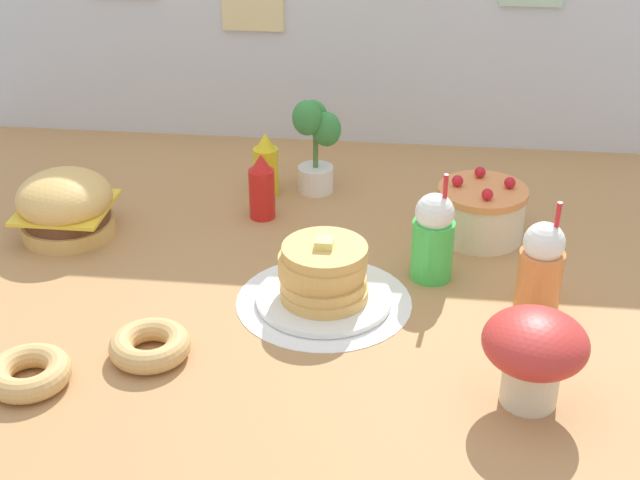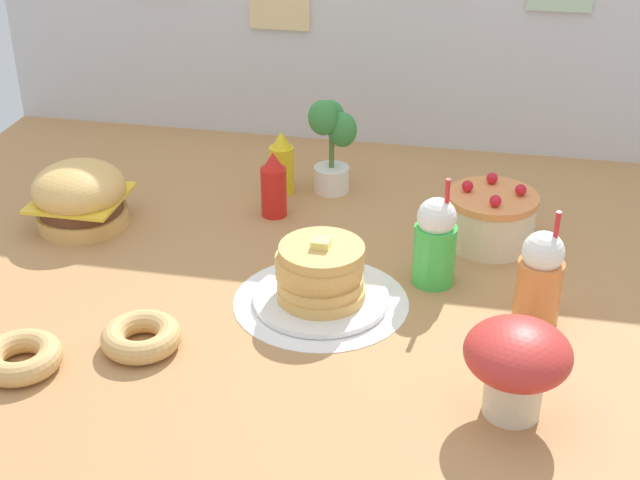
{
  "view_description": "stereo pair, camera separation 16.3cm",
  "coord_description": "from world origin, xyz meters",
  "px_view_note": "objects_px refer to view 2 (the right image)",
  "views": [
    {
      "loc": [
        0.29,
        -1.81,
        1.14
      ],
      "look_at": [
        0.08,
        0.05,
        0.12
      ],
      "focal_mm": 50.69,
      "sensor_mm": 36.0,
      "label": 1
    },
    {
      "loc": [
        0.45,
        -1.79,
        1.14
      ],
      "look_at": [
        0.08,
        0.05,
        0.12
      ],
      "focal_mm": 50.69,
      "sensor_mm": 36.0,
      "label": 2
    }
  ],
  "objects_px": {
    "orange_float_cup": "(540,278)",
    "layer_cake": "(491,218)",
    "donut_pink_glaze": "(20,357)",
    "burger": "(80,196)",
    "donut_chocolate": "(141,336)",
    "pancake_stack": "(320,277)",
    "ketchup_bottle": "(274,186)",
    "mustard_bottle": "(282,165)",
    "mushroom_stool": "(517,361)",
    "potted_plant": "(332,142)",
    "cream_soda_cup": "(435,242)"
  },
  "relations": [
    {
      "from": "pancake_stack",
      "to": "potted_plant",
      "type": "relative_size",
      "value": 1.11
    },
    {
      "from": "ketchup_bottle",
      "to": "donut_chocolate",
      "type": "xyz_separation_m",
      "value": [
        -0.13,
        -0.67,
        -0.06
      ]
    },
    {
      "from": "potted_plant",
      "to": "ketchup_bottle",
      "type": "bearing_deg",
      "value": -124.43
    },
    {
      "from": "orange_float_cup",
      "to": "layer_cake",
      "type": "bearing_deg",
      "value": 108.49
    },
    {
      "from": "donut_pink_glaze",
      "to": "orange_float_cup",
      "type": "bearing_deg",
      "value": 20.75
    },
    {
      "from": "burger",
      "to": "donut_chocolate",
      "type": "relative_size",
      "value": 1.43
    },
    {
      "from": "burger",
      "to": "layer_cake",
      "type": "xyz_separation_m",
      "value": [
        1.09,
        0.11,
        -0.01
      ]
    },
    {
      "from": "ketchup_bottle",
      "to": "donut_chocolate",
      "type": "bearing_deg",
      "value": -100.82
    },
    {
      "from": "mustard_bottle",
      "to": "orange_float_cup",
      "type": "height_order",
      "value": "orange_float_cup"
    },
    {
      "from": "cream_soda_cup",
      "to": "orange_float_cup",
      "type": "xyz_separation_m",
      "value": [
        0.24,
        -0.12,
        0.0
      ]
    },
    {
      "from": "mustard_bottle",
      "to": "donut_chocolate",
      "type": "xyz_separation_m",
      "value": [
        -0.12,
        -0.82,
        -0.06
      ]
    },
    {
      "from": "mustard_bottle",
      "to": "cream_soda_cup",
      "type": "distance_m",
      "value": 0.64
    },
    {
      "from": "burger",
      "to": "donut_chocolate",
      "type": "height_order",
      "value": "burger"
    },
    {
      "from": "burger",
      "to": "orange_float_cup",
      "type": "relative_size",
      "value": 0.88
    },
    {
      "from": "layer_cake",
      "to": "donut_chocolate",
      "type": "relative_size",
      "value": 1.34
    },
    {
      "from": "burger",
      "to": "ketchup_bottle",
      "type": "relative_size",
      "value": 1.33
    },
    {
      "from": "layer_cake",
      "to": "mushroom_stool",
      "type": "bearing_deg",
      "value": -84.37
    },
    {
      "from": "mushroom_stool",
      "to": "mustard_bottle",
      "type": "bearing_deg",
      "value": 127.32
    },
    {
      "from": "burger",
      "to": "layer_cake",
      "type": "bearing_deg",
      "value": 5.81
    },
    {
      "from": "layer_cake",
      "to": "ketchup_bottle",
      "type": "relative_size",
      "value": 1.25
    },
    {
      "from": "mustard_bottle",
      "to": "layer_cake",
      "type": "bearing_deg",
      "value": -17.92
    },
    {
      "from": "layer_cake",
      "to": "donut_pink_glaze",
      "type": "relative_size",
      "value": 1.34
    },
    {
      "from": "mustard_bottle",
      "to": "burger",
      "type": "bearing_deg",
      "value": -147.64
    },
    {
      "from": "pancake_stack",
      "to": "donut_pink_glaze",
      "type": "xyz_separation_m",
      "value": [
        -0.56,
        -0.37,
        -0.04
      ]
    },
    {
      "from": "burger",
      "to": "donut_pink_glaze",
      "type": "relative_size",
      "value": 1.43
    },
    {
      "from": "cream_soda_cup",
      "to": "donut_pink_glaze",
      "type": "bearing_deg",
      "value": -147.33
    },
    {
      "from": "layer_cake",
      "to": "potted_plant",
      "type": "relative_size",
      "value": 0.82
    },
    {
      "from": "layer_cake",
      "to": "donut_pink_glaze",
      "type": "distance_m",
      "value": 1.2
    },
    {
      "from": "donut_chocolate",
      "to": "mushroom_stool",
      "type": "bearing_deg",
      "value": -4.57
    },
    {
      "from": "mustard_bottle",
      "to": "donut_chocolate",
      "type": "bearing_deg",
      "value": -98.01
    },
    {
      "from": "layer_cake",
      "to": "ketchup_bottle",
      "type": "distance_m",
      "value": 0.59
    },
    {
      "from": "mustard_bottle",
      "to": "orange_float_cup",
      "type": "relative_size",
      "value": 0.67
    },
    {
      "from": "pancake_stack",
      "to": "orange_float_cup",
      "type": "relative_size",
      "value": 1.13
    },
    {
      "from": "cream_soda_cup",
      "to": "potted_plant",
      "type": "relative_size",
      "value": 0.98
    },
    {
      "from": "ketchup_bottle",
      "to": "potted_plant",
      "type": "distance_m",
      "value": 0.23
    },
    {
      "from": "burger",
      "to": "orange_float_cup",
      "type": "bearing_deg",
      "value": -11.01
    },
    {
      "from": "ketchup_bottle",
      "to": "cream_soda_cup",
      "type": "distance_m",
      "value": 0.54
    },
    {
      "from": "layer_cake",
      "to": "orange_float_cup",
      "type": "distance_m",
      "value": 0.37
    },
    {
      "from": "donut_pink_glaze",
      "to": "mushroom_stool",
      "type": "height_order",
      "value": "mushroom_stool"
    },
    {
      "from": "ketchup_bottle",
      "to": "donut_chocolate",
      "type": "relative_size",
      "value": 1.08
    },
    {
      "from": "burger",
      "to": "potted_plant",
      "type": "height_order",
      "value": "potted_plant"
    },
    {
      "from": "pancake_stack",
      "to": "ketchup_bottle",
      "type": "distance_m",
      "value": 0.47
    },
    {
      "from": "orange_float_cup",
      "to": "potted_plant",
      "type": "relative_size",
      "value": 0.98
    },
    {
      "from": "mustard_bottle",
      "to": "mushroom_stool",
      "type": "xyz_separation_m",
      "value": [
        0.67,
        -0.88,
        0.04
      ]
    },
    {
      "from": "pancake_stack",
      "to": "layer_cake",
      "type": "distance_m",
      "value": 0.53
    },
    {
      "from": "ketchup_bottle",
      "to": "potted_plant",
      "type": "relative_size",
      "value": 0.66
    },
    {
      "from": "ketchup_bottle",
      "to": "donut_chocolate",
      "type": "height_order",
      "value": "ketchup_bottle"
    },
    {
      "from": "mustard_bottle",
      "to": "donut_chocolate",
      "type": "height_order",
      "value": "mustard_bottle"
    },
    {
      "from": "orange_float_cup",
      "to": "ketchup_bottle",
      "type": "bearing_deg",
      "value": 150.95
    },
    {
      "from": "pancake_stack",
      "to": "layer_cake",
      "type": "height_order",
      "value": "layer_cake"
    }
  ]
}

